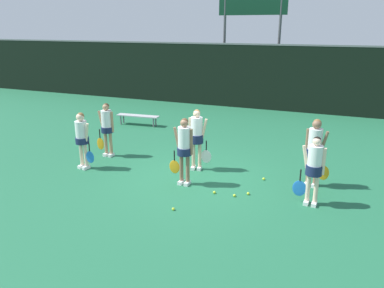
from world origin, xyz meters
name	(u,v)px	position (x,y,z in m)	size (l,w,h in m)	color
ground_plane	(192,177)	(0.00, 0.00, 0.00)	(140.00, 140.00, 0.00)	#216642
fence_windscreen	(265,77)	(0.00, 9.50, 1.61)	(60.00, 0.08, 3.20)	black
scoreboard	(252,10)	(-1.19, 11.20, 4.76)	(3.58, 0.15, 6.11)	#515156
bench_courtside	(138,117)	(-4.26, 4.42, 0.37)	(1.85, 0.51, 0.43)	#B2B2B7
player_0	(82,136)	(-3.20, -0.56, 1.00)	(0.65, 0.39, 1.68)	beige
player_1	(184,146)	(-0.02, -0.51, 1.07)	(0.67, 0.38, 1.79)	#8C664C
player_2	(314,166)	(3.20, -0.49, 0.97)	(0.67, 0.38, 1.66)	beige
player_3	(107,125)	(-3.18, 0.65, 1.02)	(0.66, 0.39, 1.72)	tan
player_4	(197,135)	(-0.11, 0.61, 1.06)	(0.68, 0.39, 1.79)	beige
player_5	(315,147)	(3.11, 0.64, 1.08)	(0.66, 0.39, 1.80)	#8C664C
tennis_ball_0	(173,209)	(0.33, -1.98, 0.03)	(0.07, 0.07, 0.07)	#CCE033
tennis_ball_1	(214,192)	(0.91, -0.78, 0.03)	(0.07, 0.07, 0.07)	#CCE033
tennis_ball_2	(264,179)	(1.88, 0.54, 0.04)	(0.07, 0.07, 0.07)	#CCE033
tennis_ball_3	(248,194)	(1.72, -0.53, 0.04)	(0.07, 0.07, 0.07)	#CCE033
tennis_ball_4	(234,195)	(1.43, -0.77, 0.03)	(0.07, 0.07, 0.07)	#CCE033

